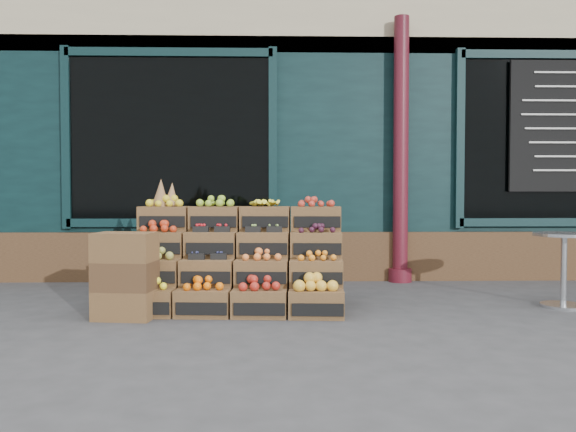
{
  "coord_description": "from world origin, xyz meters",
  "views": [
    {
      "loc": [
        -0.33,
        -4.72,
        1.04
      ],
      "look_at": [
        -0.2,
        0.7,
        0.85
      ],
      "focal_mm": 35.0,
      "sensor_mm": 36.0,
      "label": 1
    }
  ],
  "objects": [
    {
      "name": "bistro_table",
      "position": [
        2.38,
        0.44,
        0.44
      ],
      "size": [
        0.55,
        0.55,
        0.7
      ],
      "rotation": [
        0.0,
        0.0,
        0.03
      ],
      "color": "silver",
      "rests_on": "ground"
    },
    {
      "name": "crate_display",
      "position": [
        -0.68,
        0.52,
        0.37
      ],
      "size": [
        2.0,
        1.07,
        1.21
      ],
      "rotation": [
        0.0,
        0.0,
        -0.07
      ],
      "color": "brown",
      "rests_on": "ground"
    },
    {
      "name": "shop_facade",
      "position": [
        0.0,
        5.11,
        2.4
      ],
      "size": [
        12.0,
        6.24,
        4.8
      ],
      "color": "black",
      "rests_on": "ground"
    },
    {
      "name": "shopkeeper",
      "position": [
        -1.7,
        2.73,
        0.95
      ],
      "size": [
        0.79,
        0.62,
        1.9
      ],
      "primitive_type": "imported",
      "rotation": [
        0.0,
        0.0,
        3.4
      ],
      "color": "#19591A",
      "rests_on": "ground"
    },
    {
      "name": "ground",
      "position": [
        0.0,
        0.0,
        0.0
      ],
      "size": [
        60.0,
        60.0,
        0.0
      ],
      "primitive_type": "plane",
      "color": "#38383A",
      "rests_on": "ground"
    },
    {
      "name": "spare_crates",
      "position": [
        -1.6,
        0.05,
        0.37
      ],
      "size": [
        0.53,
        0.4,
        0.73
      ],
      "rotation": [
        0.0,
        0.0,
        -0.12
      ],
      "color": "brown",
      "rests_on": "ground"
    }
  ]
}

